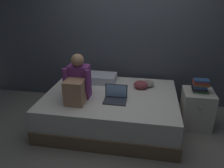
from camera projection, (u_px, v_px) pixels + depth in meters
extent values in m
plane|color=gray|center=(121.00, 135.00, 3.21)|extent=(8.00, 8.00, 0.00)
cube|color=#424751|center=(132.00, 28.00, 3.77)|extent=(5.60, 0.10, 2.70)
cube|color=#7A6047|center=(111.00, 117.00, 3.47)|extent=(2.00, 1.50, 0.20)
cube|color=silver|center=(111.00, 103.00, 3.37)|extent=(1.96, 1.46, 0.30)
cube|color=beige|center=(197.00, 109.00, 3.34)|extent=(0.44, 0.44, 0.57)
sphere|color=gray|center=(201.00, 108.00, 3.09)|extent=(0.04, 0.04, 0.04)
cube|color=#75337A|center=(80.00, 81.00, 3.14)|extent=(0.30, 0.20, 0.48)
sphere|color=#A87C5E|center=(77.00, 60.00, 2.99)|extent=(0.18, 0.18, 0.18)
cube|color=#A87C5E|center=(75.00, 92.00, 2.97)|extent=(0.26, 0.24, 0.34)
cylinder|color=#75337A|center=(65.00, 80.00, 3.01)|extent=(0.07, 0.07, 0.34)
cylinder|color=#75337A|center=(87.00, 82.00, 2.96)|extent=(0.07, 0.07, 0.34)
cube|color=#333842|center=(115.00, 101.00, 3.07)|extent=(0.32, 0.22, 0.02)
cube|color=#333842|center=(116.00, 91.00, 3.13)|extent=(0.32, 0.01, 0.20)
cube|color=#8CB2EA|center=(116.00, 91.00, 3.13)|extent=(0.29, 0.00, 0.18)
cube|color=silver|center=(99.00, 78.00, 3.74)|extent=(0.56, 0.36, 0.13)
cube|color=#387042|center=(201.00, 91.00, 3.21)|extent=(0.20, 0.12, 0.03)
cube|color=black|center=(199.00, 89.00, 3.20)|extent=(0.21, 0.15, 0.04)
cube|color=#284C84|center=(200.00, 86.00, 3.19)|extent=(0.18, 0.15, 0.04)
cube|color=brown|center=(201.00, 84.00, 3.17)|extent=(0.22, 0.15, 0.04)
cube|color=#9E2D28|center=(201.00, 82.00, 3.15)|extent=(0.22, 0.14, 0.03)
cube|color=#284C84|center=(202.00, 80.00, 3.14)|extent=(0.21, 0.12, 0.03)
ellipsoid|color=#8E3D47|center=(141.00, 85.00, 3.48)|extent=(0.23, 0.19, 0.13)
ellipsoid|color=gray|center=(148.00, 84.00, 3.54)|extent=(0.20, 0.17, 0.11)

